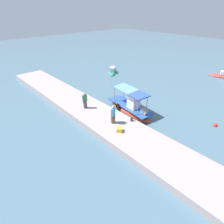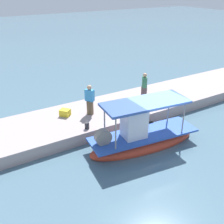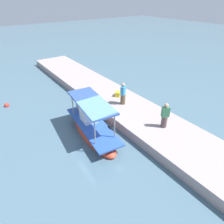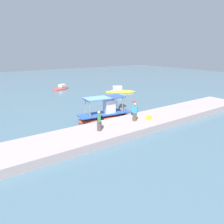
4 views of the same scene
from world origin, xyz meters
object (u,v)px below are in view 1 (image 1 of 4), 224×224
(fisherman_by_crate, at_px, (85,101))
(cargo_crate, at_px, (119,129))
(mooring_bollard, at_px, (132,119))
(moored_boat_near, at_px, (112,71))
(fisherman_near_bollard, at_px, (113,115))
(moored_boat_far, at_px, (221,76))
(marker_buoy, at_px, (215,125))
(main_fishing_boat, at_px, (130,108))

(fisherman_by_crate, height_order, cargo_crate, fisherman_by_crate)
(fisherman_by_crate, height_order, mooring_bollard, fisherman_by_crate)
(moored_boat_near, bearing_deg, fisherman_near_bollard, -42.35)
(mooring_bollard, height_order, cargo_crate, cargo_crate)
(mooring_bollard, bearing_deg, moored_boat_far, 89.51)
(moored_boat_near, xyz_separation_m, moored_boat_far, (13.76, 11.41, -0.01))
(cargo_crate, xyz_separation_m, marker_buoy, (4.95, 8.07, -0.77))
(fisherman_near_bollard, height_order, fisherman_by_crate, fisherman_near_bollard)
(main_fishing_boat, xyz_separation_m, marker_buoy, (7.43, 4.02, -0.41))
(main_fishing_boat, distance_m, fisherman_by_crate, 4.87)
(moored_boat_far, bearing_deg, fisherman_by_crate, -102.70)
(main_fishing_boat, xyz_separation_m, moored_boat_near, (-11.50, 7.99, -0.33))
(moored_boat_near, bearing_deg, cargo_crate, -40.74)
(mooring_bollard, relative_size, cargo_crate, 0.65)
(marker_buoy, height_order, moored_boat_near, moored_boat_near)
(cargo_crate, bearing_deg, main_fishing_boat, 121.45)
(main_fishing_boat, distance_m, moored_boat_far, 19.53)
(main_fishing_boat, bearing_deg, moored_boat_near, 145.21)
(mooring_bollard, relative_size, marker_buoy, 0.88)
(moored_boat_near, relative_size, moored_boat_far, 1.05)
(cargo_crate, bearing_deg, fisherman_by_crate, 176.80)
(main_fishing_boat, bearing_deg, fisherman_by_crate, -128.24)
(main_fishing_boat, relative_size, moored_boat_near, 1.37)
(fisherman_near_bollard, relative_size, mooring_bollard, 4.96)
(cargo_crate, distance_m, moored_boat_far, 23.46)
(main_fishing_boat, height_order, fisherman_by_crate, main_fishing_boat)
(fisherman_near_bollard, height_order, moored_boat_near, fisherman_near_bollard)
(cargo_crate, relative_size, marker_buoy, 1.35)
(cargo_crate, bearing_deg, fisherman_near_bollard, 158.69)
(mooring_bollard, bearing_deg, cargo_crate, -78.79)
(fisherman_near_bollard, bearing_deg, cargo_crate, -21.31)
(fisherman_near_bollard, xyz_separation_m, moored_boat_far, (1.14, 22.92, -1.32))
(mooring_bollard, distance_m, marker_buoy, 8.12)
(marker_buoy, bearing_deg, moored_boat_near, 168.16)
(fisherman_near_bollard, xyz_separation_m, mooring_bollard, (0.95, 1.49, -0.62))
(mooring_bollard, distance_m, moored_boat_far, 21.44)
(fisherman_by_crate, height_order, marker_buoy, fisherman_by_crate)
(marker_buoy, distance_m, moored_boat_far, 16.22)
(marker_buoy, distance_m, moored_boat_near, 19.34)
(fisherman_by_crate, height_order, moored_boat_near, fisherman_by_crate)
(fisherman_near_bollard, height_order, mooring_bollard, fisherman_near_bollard)
(marker_buoy, bearing_deg, moored_boat_far, 108.58)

